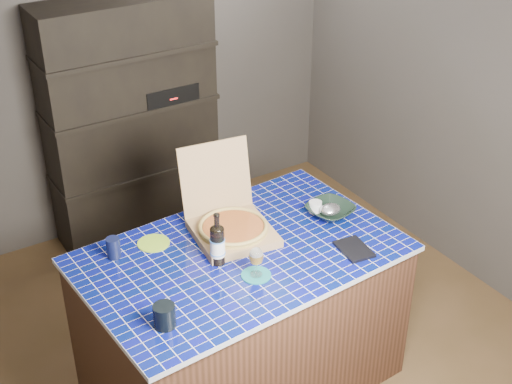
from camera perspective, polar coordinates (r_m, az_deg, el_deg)
room at (r=3.82m, az=-1.29°, el=2.06°), size 3.50×3.50×3.50m
shelving_unit at (r=5.21m, az=-9.91°, el=5.47°), size 1.20×0.41×1.80m
kitchen_island at (r=4.01m, az=-1.16°, el=-10.11°), size 1.72×1.15×0.91m
pizza_box at (r=3.84m, az=-1.99°, el=-2.61°), size 0.47×0.54×0.44m
mead_bottle at (r=3.60m, az=-3.10°, el=-4.18°), size 0.08×0.08×0.29m
teal_trivet at (r=3.57m, az=0.01°, el=-6.67°), size 0.15×0.15×0.01m
wine_glass at (r=3.50m, az=0.01°, el=-5.20°), size 0.07×0.07×0.16m
tumbler at (r=3.27m, az=-7.34°, el=-9.80°), size 0.10×0.10×0.11m
dvd_case at (r=3.78m, az=7.85°, el=-4.55°), size 0.17×0.22×0.02m
bowl at (r=4.04m, az=5.97°, el=-1.50°), size 0.30×0.30×0.06m
foil_contents at (r=4.03m, az=5.98°, el=-1.40°), size 0.13×0.10×0.06m
white_jar at (r=4.07m, az=4.76°, el=-1.18°), size 0.07×0.07×0.06m
navy_cup at (r=3.74m, az=-11.34°, el=-4.40°), size 0.07×0.07×0.11m
green_trivet at (r=3.84m, az=-8.20°, el=-4.07°), size 0.17×0.17×0.01m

